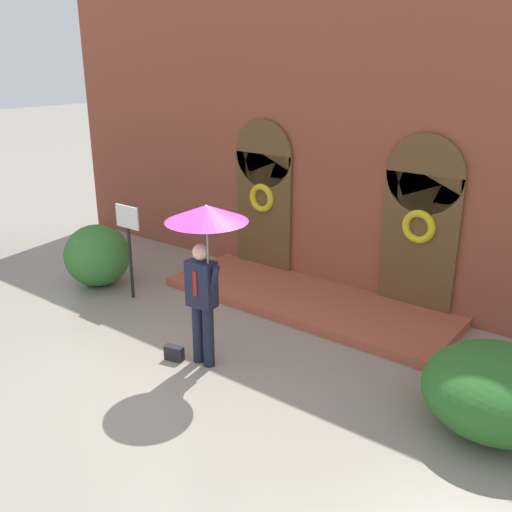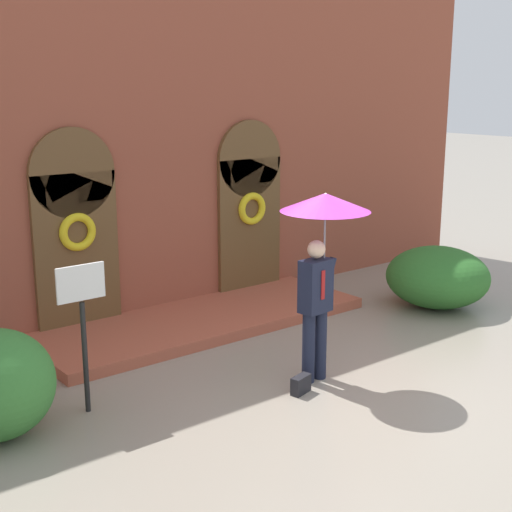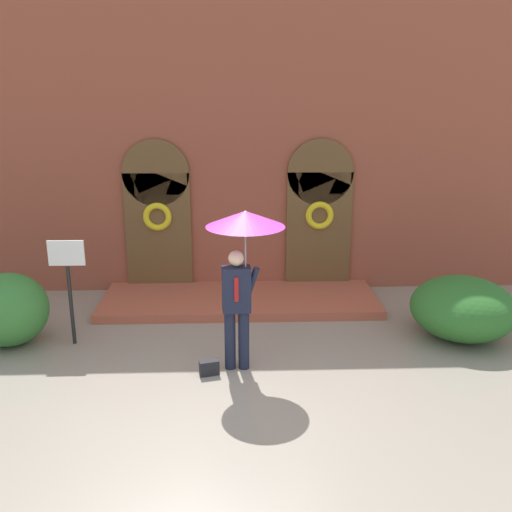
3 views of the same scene
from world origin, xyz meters
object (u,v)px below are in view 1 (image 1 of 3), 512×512
Objects in this scene: shrub_right at (496,390)px; shrub_left at (97,255)px; handbag at (174,353)px; sign_post at (129,237)px; person_with_umbrella at (205,238)px.

shrub_left is at bearing -179.88° from shrub_right.
handbag is 0.16× the size of sign_post.
handbag is 4.30m from shrub_right.
shrub_right is at bearing 15.28° from person_with_umbrella.
shrub_left is at bearing 165.37° from person_with_umbrella.
sign_post is at bearing 160.87° from person_with_umbrella.
sign_post reaches higher than shrub_right.
person_with_umbrella is 4.00m from shrub_right.
sign_post is 6.38m from shrub_right.
person_with_umbrella is 4.07m from shrub_left.
sign_post reaches higher than shrub_left.
shrub_right reaches higher than handbag.
sign_post is 1.15m from shrub_left.
sign_post is at bearing 138.52° from handbag.
handbag is at bearing -19.97° from shrub_left.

